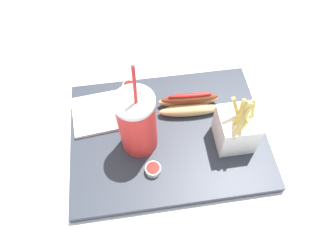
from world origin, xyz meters
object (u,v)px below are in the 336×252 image
soda_cup (137,123)px  napkin_stack (99,113)px  fries_basket (236,129)px  ketchup_cup_2 (129,87)px  hot_dog_1 (189,104)px  ketchup_cup_1 (153,169)px

soda_cup → napkin_stack: bearing=134.2°
fries_basket → napkin_stack: bearing=158.9°
soda_cup → fries_basket: 0.22m
fries_basket → ketchup_cup_2: bearing=140.8°
soda_cup → hot_dog_1: (0.13, 0.08, -0.06)m
ketchup_cup_1 → napkin_stack: bearing=123.6°
soda_cup → fries_basket: soda_cup is taller
napkin_stack → fries_basket: bearing=-21.1°
fries_basket → ketchup_cup_2: 0.30m
soda_cup → ketchup_cup_2: size_ratio=7.31×
fries_basket → hot_dog_1: fries_basket is taller
fries_basket → napkin_stack: 0.33m
hot_dog_1 → ketchup_cup_1: size_ratio=4.41×
soda_cup → fries_basket: size_ratio=1.46×
fries_basket → ketchup_cup_2: fries_basket is taller
ketchup_cup_1 → napkin_stack: 0.21m
hot_dog_1 → ketchup_cup_2: hot_dog_1 is taller
hot_dog_1 → napkin_stack: (-0.22, 0.02, -0.02)m
ketchup_cup_2 → napkin_stack: size_ratio=0.27×
soda_cup → ketchup_cup_1: bearing=-74.1°
hot_dog_1 → napkin_stack: hot_dog_1 is taller
fries_basket → napkin_stack: (-0.31, 0.12, -0.04)m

